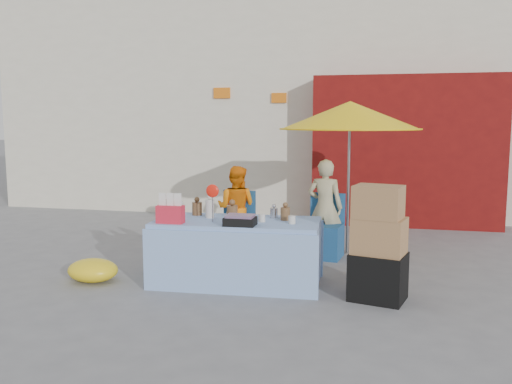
% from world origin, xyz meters
% --- Properties ---
extents(ground, '(80.00, 80.00, 0.00)m').
position_xyz_m(ground, '(0.00, 0.00, 0.00)').
color(ground, slate).
rests_on(ground, ground).
extents(backdrop, '(14.00, 8.00, 7.80)m').
position_xyz_m(backdrop, '(0.52, 7.52, 3.10)').
color(backdrop, silver).
rests_on(backdrop, ground).
extents(market_table, '(1.92, 0.97, 1.14)m').
position_xyz_m(market_table, '(0.19, 0.23, 0.37)').
color(market_table, '#8BB0DE').
rests_on(market_table, ground).
extents(chair_left, '(0.54, 0.53, 0.85)m').
position_xyz_m(chair_left, '(-0.21, 1.64, 0.26)').
color(chair_left, '#1C4D84').
rests_on(chair_left, ground).
extents(chair_right, '(0.54, 0.53, 0.85)m').
position_xyz_m(chair_right, '(1.04, 1.64, 0.26)').
color(chair_right, '#1C4D84').
rests_on(chair_right, ground).
extents(vendor_orange, '(0.64, 0.53, 1.20)m').
position_xyz_m(vendor_orange, '(-0.21, 1.77, 0.60)').
color(vendor_orange, orange).
rests_on(vendor_orange, ground).
extents(vendor_beige, '(0.52, 0.38, 1.32)m').
position_xyz_m(vendor_beige, '(1.04, 1.77, 0.66)').
color(vendor_beige, tan).
rests_on(vendor_beige, ground).
extents(umbrella, '(1.90, 1.90, 2.09)m').
position_xyz_m(umbrella, '(1.34, 1.92, 1.89)').
color(umbrella, gray).
rests_on(umbrella, ground).
extents(box_stack, '(0.63, 0.56, 1.19)m').
position_xyz_m(box_stack, '(1.75, -0.01, 0.55)').
color(box_stack, black).
rests_on(box_stack, ground).
extents(tarp_bundle, '(0.59, 0.47, 0.26)m').
position_xyz_m(tarp_bundle, '(-1.43, -0.07, 0.13)').
color(tarp_bundle, yellow).
rests_on(tarp_bundle, ground).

